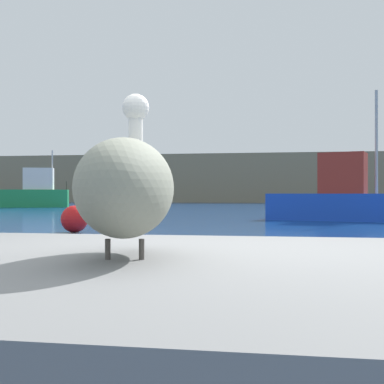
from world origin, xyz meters
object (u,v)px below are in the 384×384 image
(fishing_boat_green, at_px, (31,193))
(mooring_buoy, at_px, (74,219))
(fishing_boat_blue, at_px, (337,198))
(pelican, at_px, (127,186))

(fishing_boat_green, height_order, mooring_buoy, fishing_boat_green)
(fishing_boat_blue, distance_m, fishing_boat_green, 28.33)
(pelican, height_order, mooring_buoy, pelican)
(mooring_buoy, bearing_deg, fishing_boat_blue, 44.34)
(fishing_boat_blue, bearing_deg, pelican, -82.95)
(pelican, height_order, fishing_boat_green, fishing_boat_green)
(pelican, xyz_separation_m, mooring_buoy, (-5.04, 11.53, -0.79))
(fishing_boat_green, distance_m, mooring_buoy, 29.05)
(pelican, distance_m, mooring_buoy, 12.61)
(pelican, xyz_separation_m, fishing_boat_green, (-19.24, 36.86, -0.04))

